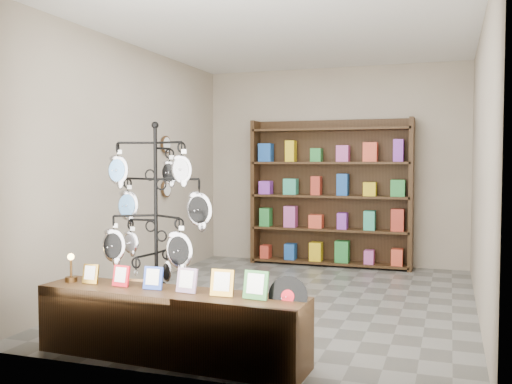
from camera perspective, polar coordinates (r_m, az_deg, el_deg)
ground at (r=6.59m, az=3.33°, el=-10.71°), size 5.00×5.00×0.00m
room_envelope at (r=6.41m, az=3.38°, el=5.59°), size 5.00×5.00×5.00m
display_tree at (r=4.96m, az=-9.98°, el=-2.35°), size 0.98×0.80×1.91m
front_shelf at (r=4.67m, az=-8.57°, el=-13.00°), size 2.25×0.57×0.79m
back_shelving at (r=8.65m, az=7.43°, el=-0.55°), size 2.42×0.36×2.20m
wall_clocks at (r=7.88m, az=-8.98°, el=2.52°), size 0.03×0.24×0.84m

